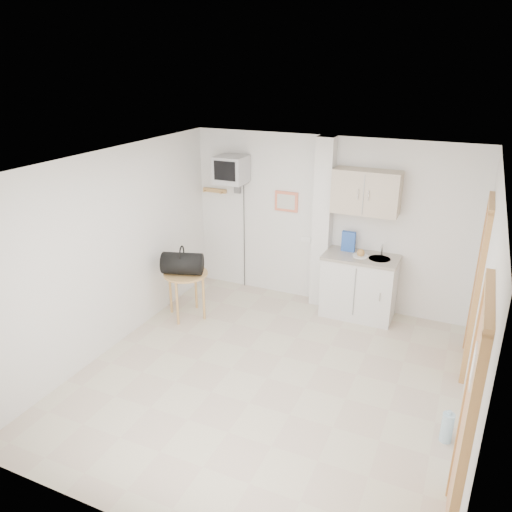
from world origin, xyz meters
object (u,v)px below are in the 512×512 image
at_px(duffel_bag, 182,263).
at_px(water_bottle, 447,427).
at_px(crt_television, 231,171).
at_px(round_table, 186,279).

xyz_separation_m(duffel_bag, water_bottle, (3.65, -1.13, -0.68)).
relative_size(duffel_bag, water_bottle, 1.78).
height_order(crt_television, round_table, crt_television).
height_order(crt_television, duffel_bag, crt_television).
bearing_deg(water_bottle, round_table, 162.06).
height_order(crt_television, water_bottle, crt_television).
height_order(round_table, water_bottle, round_table).
bearing_deg(water_bottle, crt_television, 146.68).
bearing_deg(round_table, duffel_bag, -115.35).
bearing_deg(duffel_bag, round_table, 47.31).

